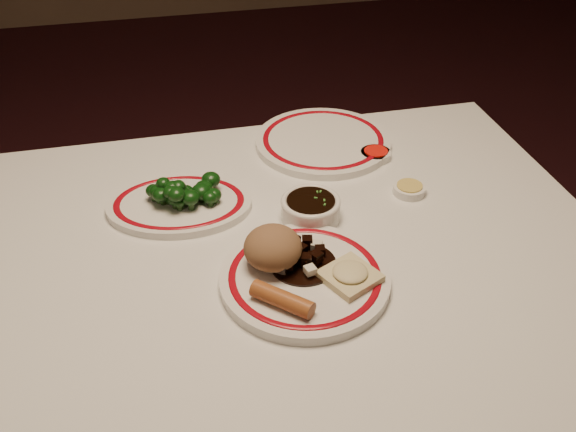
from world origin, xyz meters
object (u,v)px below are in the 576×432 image
Objects in this scene: dining_table at (274,288)px; soy_bowl at (311,210)px; broccoli_plate at (179,204)px; main_plate at (305,278)px; spring_roll at (282,299)px; rice_mound at (273,248)px; stirfry_heap at (300,259)px; fried_wonton at (350,275)px; broccoli_pile at (181,192)px.

soy_bowl is (0.09, 0.07, 0.11)m from dining_table.
soy_bowl is (0.23, -0.09, 0.01)m from broccoli_plate.
main_plate is 1.21× the size of broccoli_plate.
dining_table is 0.16m from soy_bowl.
spring_roll is (-0.02, -0.16, 0.12)m from dining_table.
rice_mound is (-0.01, -0.06, 0.14)m from dining_table.
stirfry_heap reaches higher than broccoli_plate.
soy_bowl is (0.05, 0.17, 0.01)m from main_plate.
stirfry_heap is at bearing -111.31° from soy_bowl.
spring_roll is (-0.01, -0.10, -0.02)m from rice_mound.
main_plate is 0.18m from soy_bowl.
main_plate is 0.07m from rice_mound.
dining_table is 12.58× the size of rice_mound.
broccoli_pile reaches higher than fried_wonton.
broccoli_pile is (0.00, -0.00, 0.03)m from broccoli_plate.
spring_roll is 0.34m from broccoli_plate.
broccoli_pile reaches higher than dining_table.
broccoli_pile is at bearing 132.32° from dining_table.
broccoli_plate is (-0.13, 0.22, -0.04)m from rice_mound.
soy_bowl is (0.23, -0.08, -0.02)m from broccoli_pile.
spring_roll is (-0.05, -0.06, 0.02)m from main_plate.
main_plate is 3.21× the size of stirfry_heap.
fried_wonton is (0.12, 0.03, -0.00)m from spring_roll.
dining_table is 10.66× the size of stirfry_heap.
rice_mound reaches higher than broccoli_pile.
broccoli_plate is at bearing 148.45° from broccoli_pile.
broccoli_pile is (-0.12, 0.32, 0.01)m from spring_roll.
main_plate is at bearing 3.86° from spring_roll.
rice_mound reaches higher than soy_bowl.
fried_wonton is 0.20m from soy_bowl.
soy_bowl is (0.06, 0.14, -0.01)m from stirfry_heap.
main_plate is 3.39× the size of fried_wonton.
fried_wonton is (0.11, -0.06, -0.02)m from rice_mound.
broccoli_plate is (-0.15, 0.16, 0.10)m from dining_table.
spring_roll reaches higher than fried_wonton.
soy_bowl is at bearing 93.82° from fried_wonton.
broccoli_plate is (-0.25, 0.28, -0.02)m from fried_wonton.
broccoli_plate is at bearing 159.39° from soy_bowl.
dining_table is 0.16m from rice_mound.
rice_mound is 0.26m from broccoli_plate.
dining_table is 8.47× the size of broccoli_pile.
spring_roll is 0.10m from stirfry_heap.
stirfry_heap reaches higher than main_plate.
rice_mound reaches higher than broccoli_plate.
rice_mound is at bearing -126.66° from soy_bowl.
spring_roll is 0.72× the size of broccoli_pile.
main_plate is 0.07m from fried_wonton.
stirfry_heap reaches higher than dining_table.
main_plate is 0.03m from stirfry_heap.
main_plate is 0.08m from spring_roll.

